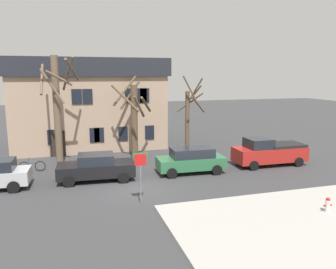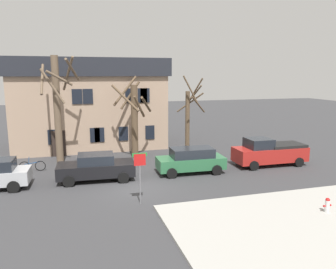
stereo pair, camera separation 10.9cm
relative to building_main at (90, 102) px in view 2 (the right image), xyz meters
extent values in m
plane|color=#38383A|center=(1.83, -12.70, -4.02)|extent=(120.00, 120.00, 0.00)
cube|color=#A8A59E|center=(7.74, -20.18, -3.96)|extent=(11.28, 8.67, 0.12)
cube|color=tan|center=(0.00, 0.01, -0.82)|extent=(12.91, 6.78, 6.40)
cube|color=#23262D|center=(0.00, 0.01, 3.13)|extent=(13.41, 7.28, 1.51)
cube|color=#2D231E|center=(-2.78, -3.43, -2.97)|extent=(1.10, 0.12, 2.10)
cube|color=black|center=(-3.17, -3.42, -2.42)|extent=(0.80, 0.08, 1.20)
cube|color=black|center=(0.12, -3.42, -2.42)|extent=(0.80, 0.08, 1.20)
cube|color=black|center=(0.49, -3.42, -2.42)|extent=(0.80, 0.08, 1.20)
cube|color=black|center=(2.49, -3.42, -2.42)|extent=(0.80, 0.08, 1.20)
cube|color=black|center=(4.80, -3.42, -2.42)|extent=(0.80, 0.08, 1.20)
cube|color=black|center=(-1.16, -3.42, 0.78)|extent=(0.80, 0.08, 1.20)
cube|color=black|center=(-0.31, -3.42, 0.78)|extent=(0.80, 0.08, 1.20)
cube|color=black|center=(3.12, -3.42, 0.78)|extent=(0.80, 0.08, 1.20)
cube|color=black|center=(4.19, -3.42, 0.78)|extent=(0.80, 0.08, 1.20)
cube|color=black|center=(4.40, -3.42, 0.78)|extent=(0.80, 0.08, 1.20)
cylinder|color=brown|center=(-2.62, -5.66, -0.07)|extent=(0.51, 0.51, 7.90)
cylinder|color=brown|center=(-2.32, -6.49, 2.28)|extent=(1.81, 0.80, 1.12)
cylinder|color=brown|center=(-1.74, -5.29, 2.58)|extent=(0.96, 1.97, 2.48)
cylinder|color=brown|center=(-3.52, -5.62, 2.20)|extent=(0.26, 1.94, 2.18)
cylinder|color=brown|center=(-2.82, -6.39, 1.71)|extent=(1.66, 0.61, 2.51)
cylinder|color=brown|center=(-1.42, -6.06, 2.85)|extent=(1.00, 2.54, 1.58)
cylinder|color=brown|center=(3.10, -5.45, -1.14)|extent=(0.54, 0.54, 5.76)
cylinder|color=brown|center=(3.42, -5.88, 0.07)|extent=(1.09, 0.88, 1.73)
cylinder|color=brown|center=(2.56, -4.48, 1.24)|extent=(2.16, 1.31, 2.34)
cylinder|color=brown|center=(2.27, -6.30, 0.79)|extent=(1.90, 1.87, 1.98)
cylinder|color=brown|center=(2.92, -4.68, 0.89)|extent=(1.74, 0.58, 2.23)
cylinder|color=brown|center=(3.94, -5.96, 0.24)|extent=(1.23, 1.85, 1.37)
cylinder|color=brown|center=(7.09, -6.66, -1.39)|extent=(0.34, 0.34, 5.27)
cylinder|color=brown|center=(7.70, -7.40, 0.25)|extent=(1.61, 1.35, 1.39)
cylinder|color=brown|center=(7.13, -7.27, 1.35)|extent=(1.33, 0.19, 2.21)
cylinder|color=brown|center=(7.79, -6.40, 1.03)|extent=(0.67, 1.50, 1.42)
cylinder|color=brown|center=(7.77, -6.22, 1.08)|extent=(1.04, 1.50, 2.38)
cylinder|color=brown|center=(7.63, -5.74, 0.29)|extent=(1.97, 1.21, 1.65)
cylinder|color=black|center=(-4.95, -11.57, -3.68)|extent=(0.69, 0.25, 0.68)
cylinder|color=black|center=(-4.87, -9.82, -3.68)|extent=(0.69, 0.25, 0.68)
cube|color=black|center=(-0.31, -10.58, -3.31)|extent=(4.82, 2.15, 0.78)
cube|color=#1E232B|center=(-0.31, -10.58, -2.63)|extent=(2.26, 1.78, 0.58)
cylinder|color=black|center=(-1.97, -11.43, -3.68)|extent=(0.69, 0.26, 0.68)
cylinder|color=black|center=(-1.86, -9.55, -3.68)|extent=(0.69, 0.26, 0.68)
cylinder|color=black|center=(1.24, -11.61, -3.68)|extent=(0.69, 0.26, 0.68)
cylinder|color=black|center=(1.35, -9.73, -3.68)|extent=(0.69, 0.26, 0.68)
cube|color=#2D6B42|center=(5.91, -10.74, -3.32)|extent=(4.58, 1.94, 0.77)
cube|color=#1E232B|center=(6.00, -10.74, -2.62)|extent=(2.86, 1.66, 0.62)
cylinder|color=black|center=(4.34, -11.55, -3.68)|extent=(0.69, 0.25, 0.68)
cylinder|color=black|center=(4.41, -9.79, -3.68)|extent=(0.69, 0.25, 0.68)
cylinder|color=black|center=(7.41, -11.68, -3.68)|extent=(0.69, 0.25, 0.68)
cylinder|color=black|center=(7.48, -9.92, -3.68)|extent=(0.69, 0.25, 0.68)
cube|color=#AD231E|center=(12.13, -10.50, -3.19)|extent=(5.35, 1.99, 1.02)
cube|color=#1E232B|center=(11.18, -10.48, -2.33)|extent=(1.73, 1.70, 0.70)
cube|color=black|center=(13.30, -10.52, -2.58)|extent=(2.79, 1.87, 0.20)
cylinder|color=black|center=(10.31, -11.42, -3.68)|extent=(0.68, 0.23, 0.68)
cylinder|color=black|center=(10.34, -9.52, -3.68)|extent=(0.68, 0.23, 0.68)
cylinder|color=black|center=(13.92, -11.48, -3.68)|extent=(0.68, 0.23, 0.68)
cylinder|color=black|center=(13.95, -9.58, -3.68)|extent=(0.68, 0.23, 0.68)
cylinder|color=silver|center=(9.83, -18.89, -3.61)|extent=(0.22, 0.22, 0.58)
sphere|color=red|center=(9.83, -18.89, -3.30)|extent=(0.21, 0.21, 0.21)
cylinder|color=red|center=(9.67, -18.89, -3.58)|extent=(0.10, 0.09, 0.09)
cylinder|color=red|center=(9.99, -18.89, -3.58)|extent=(0.10, 0.09, 0.09)
cylinder|color=slate|center=(1.58, -15.14, -2.71)|extent=(0.07, 0.07, 2.64)
cube|color=red|center=(1.58, -15.16, -1.69)|extent=(0.60, 0.03, 0.60)
cube|color=#1E8C38|center=(1.58, -15.12, -1.44)|extent=(0.76, 0.02, 0.18)
torus|color=black|center=(-3.87, -7.44, -3.67)|extent=(0.71, 0.13, 0.71)
torus|color=black|center=(-4.91, -7.33, -3.67)|extent=(0.71, 0.13, 0.71)
cylinder|color=#1E4C8C|center=(-4.39, -7.39, -3.45)|extent=(0.99, 0.16, 0.19)
cylinder|color=#1E4C8C|center=(-4.59, -7.36, -3.22)|extent=(0.09, 0.05, 0.45)
camera|label=1|loc=(-1.62, -31.03, 2.55)|focal=35.47mm
camera|label=2|loc=(-1.52, -31.06, 2.55)|focal=35.47mm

